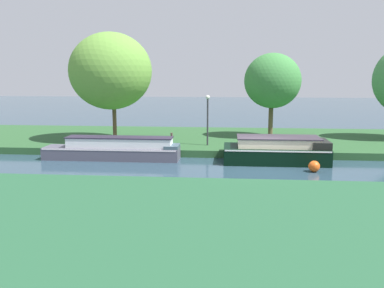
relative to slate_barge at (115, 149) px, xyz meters
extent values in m
plane|color=#294252|center=(7.65, -1.20, -0.55)|extent=(120.00, 120.00, 0.00)
cube|color=#29542C|center=(7.65, 5.80, -0.35)|extent=(72.00, 10.00, 0.40)
cube|color=#235334|center=(7.65, -10.20, -0.35)|extent=(72.00, 10.00, 0.40)
cube|color=#4E4D5C|center=(-0.19, 0.00, -0.22)|extent=(7.33, 1.41, 0.66)
cube|color=white|center=(-0.19, 0.00, 0.07)|extent=(7.18, 1.44, 0.07)
cube|color=white|center=(0.27, 0.00, 0.37)|extent=(5.62, 1.07, 0.51)
cube|color=#2A2335|center=(0.27, 0.00, 0.66)|extent=(5.72, 1.13, 0.06)
cube|color=#3C525D|center=(3.11, 0.00, 0.20)|extent=(0.74, 1.18, 0.18)
cube|color=black|center=(8.54, 0.00, -0.13)|extent=(5.34, 2.32, 0.83)
cube|color=silver|center=(8.54, 0.00, 0.24)|extent=(5.23, 2.35, 0.07)
cube|color=beige|center=(8.66, 0.00, 0.52)|extent=(4.14, 1.76, 0.46)
cube|color=#352D37|center=(8.66, 0.00, 0.78)|extent=(4.24, 1.85, 0.06)
cube|color=black|center=(10.73, 0.00, 0.47)|extent=(0.95, 1.95, 0.37)
cylinder|color=brown|center=(-1.21, 4.43, 1.36)|extent=(0.25, 0.25, 3.02)
ellipsoid|color=#669C3D|center=(-1.21, 3.86, 4.17)|extent=(5.09, 4.79, 4.73)
cylinder|color=brown|center=(8.89, 6.61, 1.21)|extent=(0.30, 0.30, 2.72)
ellipsoid|color=#3D823E|center=(8.89, 6.17, 3.56)|extent=(3.68, 3.34, 3.57)
cylinder|color=#333338|center=(4.86, 2.59, 1.21)|extent=(0.10, 0.10, 2.71)
sphere|color=white|center=(4.86, 2.59, 2.68)|extent=(0.24, 0.24, 0.24)
cylinder|color=#4B3831|center=(2.88, 1.47, 0.29)|extent=(0.12, 0.12, 0.88)
sphere|color=#E55919|center=(10.14, -2.04, -0.28)|extent=(0.54, 0.54, 0.54)
camera|label=1|loc=(6.12, -21.76, 4.08)|focal=39.24mm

